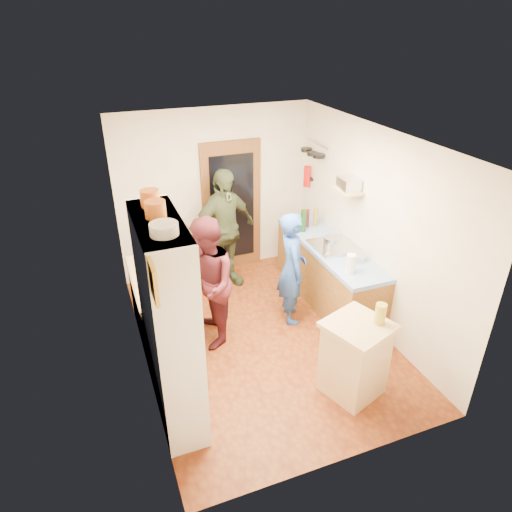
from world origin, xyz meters
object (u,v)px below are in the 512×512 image
hutch_body (169,325)px  island_base (354,360)px  person_hob (295,269)px  person_left (209,282)px  person_back (225,230)px  right_counter_base (327,275)px

hutch_body → island_base: (1.87, -0.43, -0.67)m
hutch_body → person_hob: (1.84, 1.05, -0.32)m
hutch_body → person_left: bearing=56.9°
island_base → person_left: (-1.19, 1.47, 0.42)m
person_left → person_back: bearing=160.5°
person_hob → person_back: (-0.58, 1.20, 0.14)m
person_hob → island_base: bearing=-166.1°
right_counter_base → person_hob: (-0.66, -0.25, 0.36)m
hutch_body → person_left: (0.68, 1.04, -0.25)m
person_hob → person_left: size_ratio=0.92×
person_hob → person_left: person_left is taller
island_base → person_back: bearing=102.7°
hutch_body → person_back: bearing=60.7°
hutch_body → island_base: bearing=-13.0°
right_counter_base → person_back: (-1.23, 0.95, 0.51)m
right_counter_base → person_left: person_left is taller
right_counter_base → person_back: size_ratio=1.19×
island_base → person_hob: size_ratio=0.55×
hutch_body → person_left: 1.27m
hutch_body → island_base: size_ratio=2.56×
right_counter_base → island_base: island_base is taller
hutch_body → person_back: size_ratio=1.19×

